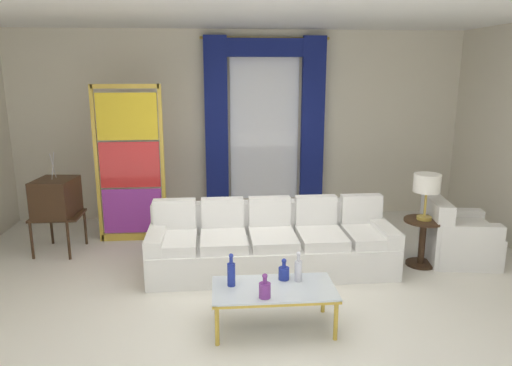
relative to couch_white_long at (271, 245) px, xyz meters
name	(u,v)px	position (x,y,z in m)	size (l,w,h in m)	color
ground_plane	(256,297)	(-0.25, -0.77, -0.31)	(16.00, 16.00, 0.00)	silver
wall_rear	(240,126)	(-0.25, 2.29, 1.19)	(8.00, 0.12, 3.00)	beige
ceiling_slab	(250,9)	(-0.25, 0.03, 2.71)	(8.00, 7.60, 0.04)	white
curtained_window	(265,112)	(0.14, 2.13, 1.43)	(2.00, 0.17, 2.70)	white
couch_white_long	(271,245)	(0.00, 0.00, 0.00)	(2.93, 0.95, 0.86)	white
coffee_table	(274,291)	(-0.13, -1.38, 0.06)	(1.14, 0.59, 0.41)	silver
bottle_blue_decanter	(265,289)	(-0.24, -1.58, 0.18)	(0.11, 0.11, 0.23)	#753384
bottle_crystal_tall	(298,269)	(0.11, -1.26, 0.22)	(0.07, 0.07, 0.30)	silver
bottle_amber_squat	(284,272)	(-0.02, -1.22, 0.18)	(0.10, 0.10, 0.21)	navy
bottle_ruby_flask	(231,273)	(-0.52, -1.31, 0.23)	(0.08, 0.08, 0.32)	navy
vintage_tv	(56,199)	(-2.76, 0.80, 0.42)	(0.62, 0.65, 1.35)	#382314
armchair_white	(455,238)	(2.37, 0.07, -0.02)	(0.94, 0.93, 0.80)	white
stained_glass_divider	(130,168)	(-1.84, 1.16, 0.75)	(0.95, 0.05, 2.20)	gold
peacock_figurine	(167,231)	(-1.35, 0.85, -0.09)	(0.44, 0.60, 0.50)	beige
round_side_table	(422,238)	(1.88, -0.06, 0.05)	(0.48, 0.48, 0.59)	#382314
table_lamp_brass	(427,185)	(1.88, -0.06, 0.72)	(0.32, 0.32, 0.57)	#B29338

